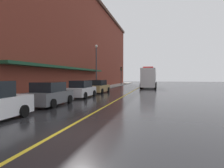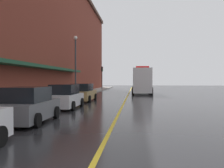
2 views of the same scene
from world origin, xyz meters
TOP-DOWN VIEW (x-y plane):
  - ground_plane at (0.00, 25.00)m, footprint 112.00×112.00m
  - sidewalk_left at (-6.20, 25.00)m, footprint 2.40×70.00m
  - lane_center_stripe at (0.00, 25.00)m, footprint 0.16×70.00m
  - brick_building_left at (-11.92, 23.99)m, footprint 10.21×64.00m
  - parked_car_1 at (-4.04, 6.30)m, footprint 2.08×4.16m
  - parked_car_2 at (-3.92, 12.05)m, footprint 1.97×4.19m
  - parked_car_3 at (-3.95, 17.90)m, footprint 2.14×4.59m
  - box_truck at (1.87, 30.68)m, footprint 2.76×9.02m
  - parking_meter_0 at (-5.35, 9.74)m, footprint 0.14×0.18m
  - parking_meter_1 at (-5.35, 15.83)m, footprint 0.14×0.18m
  - street_lamp_left at (-5.95, 23.24)m, footprint 0.44×0.44m
  - traffic_light_near at (-5.29, 41.08)m, footprint 0.38×0.36m

SIDE VIEW (x-z plane):
  - ground_plane at x=0.00m, z-range 0.00..0.00m
  - lane_center_stripe at x=0.00m, z-range 0.00..0.01m
  - sidewalk_left at x=-6.20m, z-range 0.00..0.15m
  - parked_car_3 at x=-3.95m, z-range -0.05..1.60m
  - parked_car_1 at x=-4.04m, z-range -0.05..1.64m
  - parked_car_2 at x=-3.92m, z-range -0.06..1.64m
  - parking_meter_0 at x=-5.35m, z-range 0.39..1.72m
  - parking_meter_1 at x=-5.35m, z-range 0.39..1.72m
  - box_truck at x=1.87m, z-range -0.09..3.68m
  - traffic_light_near at x=-5.29m, z-range 1.01..5.31m
  - street_lamp_left at x=-5.95m, z-range 0.93..7.87m
  - brick_building_left at x=-11.92m, z-range 0.01..16.41m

